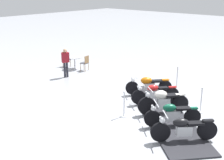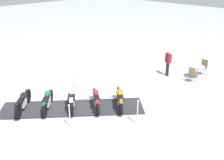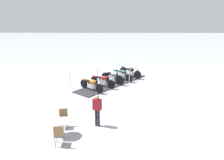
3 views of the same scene
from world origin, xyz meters
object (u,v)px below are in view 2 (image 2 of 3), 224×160
motorcycle_forest (48,100)px  stanchion_left_front (137,117)px  stanchion_left_mid (70,120)px  cafe_chair_across_table (204,66)px  motorcycle_cream (72,98)px  cafe_table (197,69)px  bystander_person (168,61)px  motorcycle_black (23,101)px  stanchion_left_rear (0,122)px  stanchion_right_mid (74,88)px  cafe_chair_near_table (192,74)px  motorcycle_copper (120,97)px  motorcycle_maroon (96,98)px

motorcycle_forest → stanchion_left_front: size_ratio=1.41×
stanchion_left_mid → cafe_chair_across_table: (-0.92, -9.67, 0.23)m
motorcycle_cream → cafe_table: size_ratio=1.97×
stanchion_left_mid → bystander_person: 7.94m
motorcycle_black → stanchion_left_mid: (-2.71, -0.68, -0.19)m
stanchion_left_rear → motorcycle_black: bearing=-60.2°
stanchion_right_mid → cafe_table: (-3.39, -6.78, 0.23)m
cafe_chair_near_table → stanchion_right_mid: bearing=139.5°
cafe_chair_across_table → bystander_person: bystander_person is taller
stanchion_left_mid → bystander_person: bearing=-86.0°
stanchion_left_front → bystander_person: (2.40, -5.70, 0.62)m
motorcycle_copper → stanchion_left_rear: bearing=109.1°
stanchion_left_front → stanchion_right_mid: (4.30, 0.12, -0.02)m
stanchion_left_rear → cafe_chair_across_table: 12.18m
stanchion_left_front → stanchion_left_rear: size_ratio=1.01×
motorcycle_black → motorcycle_cream: bearing=-86.3°
motorcycle_copper → stanchion_left_mid: stanchion_left_mid is taller
cafe_chair_across_table → stanchion_right_mid: bearing=-25.6°
stanchion_right_mid → bystander_person: size_ratio=0.65×
motorcycle_black → stanchion_left_rear: 1.74m
stanchion_left_front → cafe_chair_near_table: stanchion_left_front is taller
cafe_chair_near_table → motorcycle_copper: bearing=160.8°
motorcycle_maroon → cafe_chair_near_table: bearing=-69.2°
motorcycle_maroon → motorcycle_cream: motorcycle_cream is taller
cafe_table → stanchion_left_rear: bearing=75.8°
stanchion_right_mid → bystander_person: (-1.90, -5.83, 0.64)m
cafe_table → cafe_chair_across_table: (0.02, -0.83, -0.02)m
motorcycle_copper → motorcycle_forest: bearing=91.4°
stanchion_right_mid → stanchion_left_front: bearing=-178.3°
stanchion_left_rear → bystander_person: bystander_person is taller
motorcycle_copper → stanchion_left_rear: 5.40m
motorcycle_maroon → cafe_chair_across_table: motorcycle_maroon is taller
stanchion_left_mid → cafe_table: (-0.94, -8.85, 0.25)m
cafe_table → cafe_chair_near_table: 0.82m
motorcycle_forest → bystander_person: size_ratio=0.99×
stanchion_left_front → cafe_table: stanchion_left_front is taller
motorcycle_black → cafe_chair_across_table: (-3.63, -10.36, 0.05)m
cafe_table → stanchion_left_mid: bearing=83.9°
motorcycle_black → stanchion_right_mid: size_ratio=1.59×
motorcycle_maroon → motorcycle_forest: motorcycle_maroon is taller
motorcycle_forest → stanchion_left_rear: 2.39m
motorcycle_cream → stanchion_right_mid: motorcycle_cream is taller
motorcycle_black → cafe_chair_near_table: size_ratio=1.82×
motorcycle_forest → stanchion_left_rear: stanchion_left_rear is taller
stanchion_left_mid → cafe_chair_near_table: bearing=-97.7°
motorcycle_forest → cafe_chair_near_table: (-3.06, -7.85, 0.03)m
motorcycle_maroon → motorcycle_forest: size_ratio=1.13×
motorcycle_copper → motorcycle_black: (2.92, 3.48, -0.01)m
motorcycle_black → cafe_chair_across_table: 10.97m
bystander_person → motorcycle_maroon: bearing=23.9°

